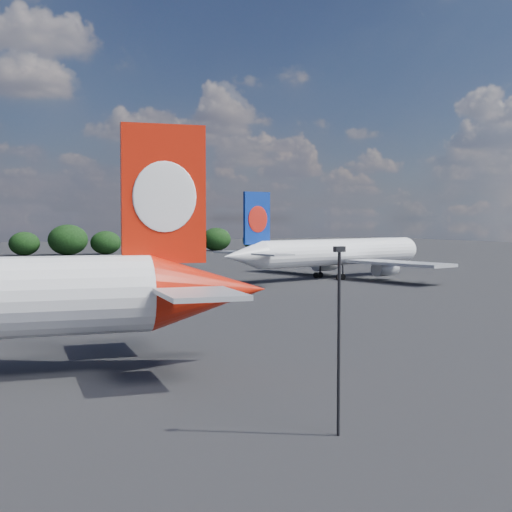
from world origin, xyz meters
name	(u,v)px	position (x,y,z in m)	size (l,w,h in m)	color
china_southern_airliner	(333,253)	(62.89, 71.64, 4.62)	(46.30, 44.24, 15.16)	white
apron_lamp_post	(339,329)	(11.21, -5.89, 5.34)	(0.55, 0.30, 9.42)	black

